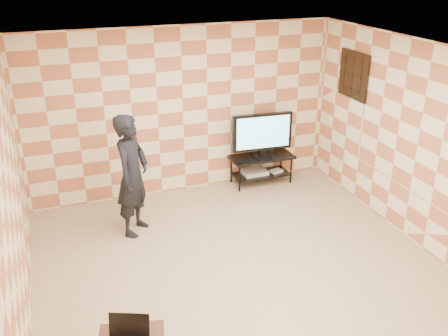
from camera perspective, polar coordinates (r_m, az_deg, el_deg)
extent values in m
plane|color=tan|center=(6.46, 1.87, -11.43)|extent=(5.00, 5.00, 0.00)
cube|color=beige|center=(8.01, -4.70, 6.44)|extent=(5.00, 0.02, 2.70)
cube|color=beige|center=(3.91, 16.32, -14.56)|extent=(5.00, 0.02, 2.70)
cube|color=beige|center=(5.45, -23.19, -4.06)|extent=(0.02, 5.00, 2.70)
cube|color=beige|center=(7.06, 21.24, 2.45)|extent=(0.02, 5.00, 2.70)
cube|color=white|center=(5.38, 2.25, 12.82)|extent=(5.00, 5.00, 0.02)
cube|color=black|center=(8.04, 14.60, 10.25)|extent=(0.04, 0.72, 0.72)
cube|color=black|center=(8.04, 14.60, 10.25)|extent=(0.04, 0.03, 0.68)
cube|color=black|center=(8.04, 14.60, 10.25)|extent=(0.04, 0.68, 0.03)
cube|color=black|center=(8.51, 4.30, 1.26)|extent=(1.08, 0.49, 0.04)
cube|color=black|center=(8.64, 4.24, -0.70)|extent=(0.97, 0.43, 0.03)
cylinder|color=black|center=(8.26, 1.79, -1.12)|extent=(0.03, 0.03, 0.50)
cylinder|color=black|center=(8.59, 0.83, -0.10)|extent=(0.03, 0.03, 0.50)
cylinder|color=black|center=(8.63, 7.67, -0.21)|extent=(0.03, 0.03, 0.50)
cylinder|color=black|center=(8.95, 6.53, 0.74)|extent=(0.03, 0.03, 0.50)
cube|color=black|center=(8.50, 4.31, 1.49)|extent=(0.32, 0.22, 0.03)
cube|color=black|center=(8.47, 4.32, 1.86)|extent=(0.08, 0.06, 0.09)
cube|color=black|center=(8.35, 4.39, 4.14)|extent=(1.03, 0.14, 0.63)
cube|color=#6EC4DD|center=(8.32, 4.51, 4.07)|extent=(0.92, 0.07, 0.54)
cube|color=#B8B8BA|center=(8.59, 3.52, -0.46)|extent=(0.42, 0.31, 0.07)
cube|color=silver|center=(8.70, 5.99, -0.34)|extent=(0.22, 0.18, 0.04)
cube|color=black|center=(4.75, -10.78, -17.27)|extent=(0.36, 0.20, 0.24)
imported|color=black|center=(6.96, -10.44, -0.84)|extent=(0.71, 0.76, 1.74)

